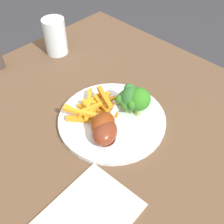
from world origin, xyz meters
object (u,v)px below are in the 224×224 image
at_px(broccoli_floret_middle, 133,98).
at_px(broccoli_floret_back, 139,99).
at_px(dining_table, 129,158).
at_px(water_glass, 55,36).
at_px(chicken_drumstick_far, 105,131).
at_px(broccoli_floret_front, 127,101).
at_px(dinner_plate, 112,119).
at_px(carrot_fries_pile, 95,107).
at_px(chicken_drumstick_near, 104,123).

distance_m(broccoli_floret_middle, broccoli_floret_back, 0.01).
height_order(dining_table, water_glass, water_glass).
height_order(broccoli_floret_middle, chicken_drumstick_far, broccoli_floret_middle).
bearing_deg(chicken_drumstick_far, broccoli_floret_front, -78.73).
distance_m(dinner_plate, chicken_drumstick_far, 0.07).
relative_size(broccoli_floret_middle, carrot_fries_pile, 0.55).
relative_size(chicken_drumstick_far, water_glass, 1.10).
distance_m(broccoli_floret_front, broccoli_floret_back, 0.03).
bearing_deg(dinner_plate, broccoli_floret_front, -108.12).
bearing_deg(broccoli_floret_front, carrot_fries_pile, 41.08).
xyz_separation_m(dinner_plate, water_glass, (0.33, -0.09, 0.05)).
xyz_separation_m(dining_table, chicken_drumstick_far, (0.02, 0.07, 0.15)).
bearing_deg(dinner_plate, water_glass, -15.58).
relative_size(dinner_plate, broccoli_floret_middle, 3.54).
bearing_deg(broccoli_floret_back, chicken_drumstick_near, 76.62).
bearing_deg(broccoli_floret_front, chicken_drumstick_far, 101.27).
height_order(broccoli_floret_front, broccoli_floret_middle, broccoli_floret_middle).
xyz_separation_m(dinner_plate, carrot_fries_pile, (0.05, 0.01, 0.02)).
relative_size(broccoli_floret_front, carrot_fries_pile, 0.47).
xyz_separation_m(broccoli_floret_front, chicken_drumstick_far, (-0.02, 0.09, -0.02)).
bearing_deg(broccoli_floret_middle, chicken_drumstick_near, 84.32).
distance_m(broccoli_floret_front, carrot_fries_pile, 0.08).
height_order(dinner_plate, chicken_drumstick_near, chicken_drumstick_near).
distance_m(broccoli_floret_front, broccoli_floret_middle, 0.01).
xyz_separation_m(carrot_fries_pile, chicken_drumstick_near, (-0.06, 0.03, 0.01)).
bearing_deg(water_glass, carrot_fries_pile, 159.71).
xyz_separation_m(broccoli_floret_middle, water_glass, (0.36, -0.05, -0.00)).
xyz_separation_m(dining_table, carrot_fries_pile, (0.10, 0.03, 0.15)).
bearing_deg(dinner_plate, carrot_fries_pile, 15.75).
height_order(broccoli_floret_back, water_glass, water_glass).
relative_size(dinner_plate, chicken_drumstick_near, 2.13).
bearing_deg(chicken_drumstick_far, chicken_drumstick_near, -36.74).
xyz_separation_m(dinner_plate, chicken_drumstick_near, (-0.01, 0.04, 0.03)).
bearing_deg(dinner_plate, broccoli_floret_middle, -113.72).
xyz_separation_m(dining_table, dinner_plate, (0.05, 0.02, 0.13)).
bearing_deg(broccoli_floret_back, broccoli_floret_middle, 23.77).
height_order(broccoli_floret_back, carrot_fries_pile, broccoli_floret_back).
xyz_separation_m(broccoli_floret_back, chicken_drumstick_far, (0.00, 0.11, -0.03)).
relative_size(chicken_drumstick_near, water_glass, 1.09).
height_order(broccoli_floret_front, chicken_drumstick_far, broccoli_floret_front).
relative_size(dining_table, broccoli_floret_back, 12.93).
relative_size(carrot_fries_pile, chicken_drumstick_near, 1.10).
height_order(chicken_drumstick_far, water_glass, water_glass).
height_order(carrot_fries_pile, water_glass, water_glass).
height_order(broccoli_floret_front, chicken_drumstick_near, broccoli_floret_front).
distance_m(dinner_plate, broccoli_floret_back, 0.08).
distance_m(chicken_drumstick_far, water_glass, 0.39).
relative_size(dinner_plate, broccoli_floret_back, 3.41).
relative_size(broccoli_floret_front, chicken_drumstick_near, 0.52).
distance_m(chicken_drumstick_near, chicken_drumstick_far, 0.02).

